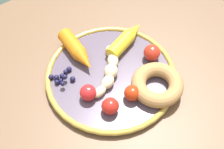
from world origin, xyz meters
TOP-DOWN VIEW (x-y plane):
  - dining_table at (0.00, 0.00)m, footprint 0.97×0.78m
  - plate at (0.00, 0.02)m, footprint 0.29×0.29m
  - banana at (-0.00, 0.02)m, footprint 0.12×0.11m
  - carrot_orange at (-0.03, 0.11)m, footprint 0.04×0.12m
  - carrot_yellow at (0.08, 0.07)m, footprint 0.12×0.07m
  - donut at (0.06, -0.07)m, footprint 0.15×0.15m
  - blueberry_pile at (-0.09, 0.07)m, footprint 0.05×0.05m
  - tomato_near at (-0.07, 0.00)m, footprint 0.04×0.04m
  - tomato_mid at (0.10, -0.00)m, footprint 0.04×0.04m
  - tomato_far at (0.00, -0.06)m, footprint 0.03×0.03m
  - tomato_extra at (-0.06, -0.05)m, footprint 0.04×0.04m

SIDE VIEW (x-z plane):
  - dining_table at x=0.00m, z-range 0.26..0.96m
  - plate at x=0.00m, z-range 0.70..0.72m
  - blueberry_pile at x=-0.09m, z-range 0.71..0.73m
  - banana at x=0.00m, z-range 0.71..0.74m
  - donut at x=0.06m, z-range 0.72..0.75m
  - carrot_yellow at x=0.08m, z-range 0.72..0.75m
  - tomato_far at x=0.00m, z-range 0.72..0.75m
  - carrot_orange at x=-0.03m, z-range 0.72..0.75m
  - tomato_near at x=-0.07m, z-range 0.72..0.75m
  - tomato_extra at x=-0.06m, z-range 0.72..0.75m
  - tomato_mid at x=0.10m, z-range 0.72..0.75m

